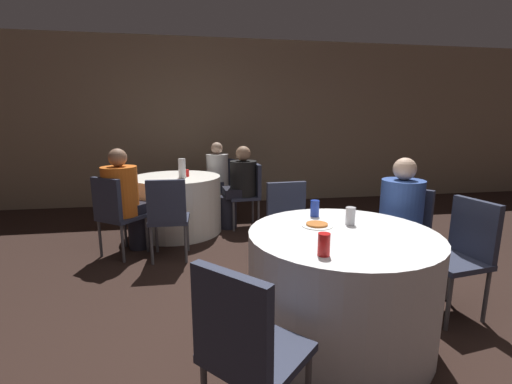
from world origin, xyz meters
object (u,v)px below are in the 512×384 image
Objects in this scene: chair_far_northeast at (221,182)px; soda_can_blue at (315,208)px; person_white_shirt at (215,180)px; pizza_plate_near at (317,225)px; person_black_shirt at (239,186)px; chair_near_southwest at (244,343)px; person_blue_shirt at (396,227)px; soda_can_red at (324,244)px; chair_far_south at (168,212)px; chair_far_southwest at (115,210)px; chair_near_east at (463,247)px; chair_near_north at (289,221)px; bottle_far at (182,168)px; table_near at (340,285)px; person_orange_shirt at (126,200)px; soda_can_silver at (350,216)px; chair_near_northeast at (404,229)px; chair_far_east at (250,189)px; table_far at (177,204)px.

chair_far_northeast is 2.91m from soda_can_blue.
person_white_shirt is 5.33× the size of pizza_plate_near.
chair_near_southwest is at bearing 169.41° from person_black_shirt.
person_blue_shirt reaches higher than soda_can_red.
person_blue_shirt is at bearing 157.67° from person_white_shirt.
chair_far_southwest is (-0.56, 0.19, 0.00)m from chair_far_south.
chair_far_southwest is at bearing 91.65° from chair_far_northeast.
chair_near_east is 4.12× the size of pizza_plate_near.
chair_near_east is at bearing 71.82° from chair_near_southwest.
chair_near_north is 1.84m from chair_near_southwest.
bottle_far reaches higher than chair_far_southwest.
person_white_shirt is at bearing 102.29° from table_near.
chair_near_southwest is 2.71m from person_orange_shirt.
chair_near_southwest is at bearing 127.61° from chair_far_northeast.
person_black_shirt is 2.42m from pizza_plate_near.
soda_can_silver is (0.12, 0.15, 0.43)m from table_near.
person_blue_shirt reaches higher than chair_far_northeast.
chair_near_east is 2.79m from person_black_shirt.
chair_far_southwest reaches higher than pizza_plate_near.
chair_near_southwest is 7.17× the size of soda_can_red.
chair_near_northeast reaches higher than soda_can_red.
chair_near_southwest is 0.78× the size of person_black_shirt.
chair_near_north is 1.84m from chair_far_southwest.
person_orange_shirt is at bearing 123.57° from soda_can_red.
chair_far_northeast is at bearing 88.35° from chair_far_southwest.
chair_near_north is 0.93m from person_blue_shirt.
chair_far_northeast is 3.18m from soda_can_silver.
person_white_shirt reaches higher than bottle_far.
person_blue_shirt is at bearing 11.00° from chair_far_southwest.
soda_can_red reaches higher than pizza_plate_near.
chair_near_northeast is 2.84m from chair_far_southwest.
person_orange_shirt is (-0.97, 2.53, 0.07)m from chair_near_southwest.
chair_far_east reaches higher than soda_can_silver.
soda_can_blue is 0.50× the size of bottle_far.
chair_near_southwest reaches higher than table_far.
chair_far_southwest is at bearing -90.00° from person_orange_shirt.
person_white_shirt is at bearing 23.29° from person_black_shirt.
chair_near_southwest is (-1.56, -1.31, 0.00)m from chair_near_northeast.
pizza_plate_near is (0.46, -3.09, 0.22)m from chair_far_northeast.
chair_near_southwest is 1.09m from pizza_plate_near.
soda_can_red and soda_can_silver have the same top height.
person_black_shirt is at bearing 65.60° from person_orange_shirt.
person_orange_shirt is (-1.70, 1.82, 0.23)m from table_near.
soda_can_blue is at bearing 62.72° from person_blue_shirt.
chair_near_northeast is 1.07m from pizza_plate_near.
table_near is 2.59m from person_black_shirt.
chair_near_east is at bearing -13.33° from soda_can_blue.
chair_near_southwest is at bearing -135.86° from table_near.
person_orange_shirt is at bearing 147.56° from chair_far_south.
person_black_shirt is 2.46m from soda_can_silver.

